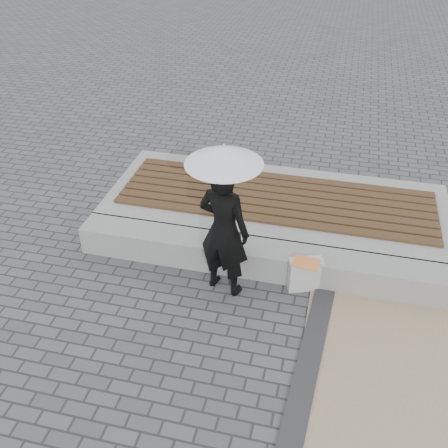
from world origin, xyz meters
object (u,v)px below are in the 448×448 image
at_px(handbag, 227,242).
at_px(canvas_tote, 305,274).
at_px(seating_ledge, 261,259).
at_px(parasol, 224,155).
at_px(woman, 224,231).

bearing_deg(handbag, canvas_tote, -19.12).
xyz_separation_m(seating_ledge, parasol, (-0.40, -0.44, 1.72)).
distance_m(woman, parasol, 1.01).
bearing_deg(woman, canvas_tote, -150.74).
bearing_deg(parasol, handbag, 94.35).
bearing_deg(handbag, parasol, -102.54).
relative_size(woman, parasol, 1.61).
bearing_deg(handbag, woman, -102.54).
bearing_deg(canvas_tote, parasol, 172.51).
bearing_deg(woman, parasol, -163.95).
height_order(seating_ledge, parasol, parasol).
relative_size(woman, handbag, 5.40).
distance_m(seating_ledge, handbag, 0.55).
distance_m(parasol, canvas_tote, 1.98).
distance_m(seating_ledge, woman, 0.92).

